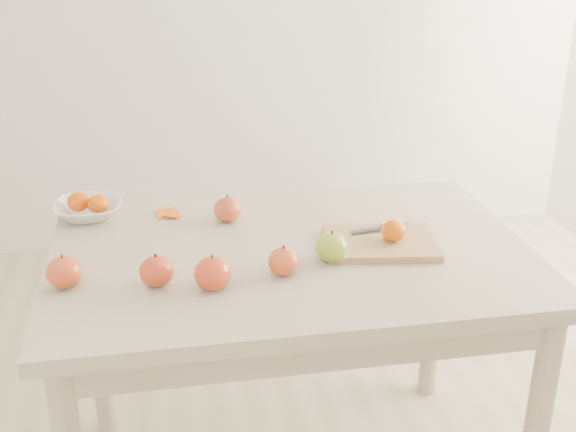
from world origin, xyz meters
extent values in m
cube|color=beige|center=(0.00, 0.00, 0.73)|extent=(1.20, 0.80, 0.04)
cylinder|color=#BCAA8E|center=(-0.54, 0.34, 0.35)|extent=(0.06, 0.06, 0.71)
cylinder|color=#BCAA8E|center=(0.54, 0.34, 0.35)|extent=(0.06, 0.06, 0.71)
cube|color=tan|center=(0.23, -0.02, 0.76)|extent=(0.31, 0.24, 0.02)
ellipsoid|color=#E45108|center=(0.26, -0.03, 0.80)|extent=(0.06, 0.06, 0.05)
imported|color=white|center=(-0.52, 0.30, 0.77)|extent=(0.19, 0.19, 0.05)
ellipsoid|color=#E35608|center=(-0.54, 0.31, 0.79)|extent=(0.06, 0.06, 0.05)
ellipsoid|color=orange|center=(-0.49, 0.29, 0.79)|extent=(0.06, 0.06, 0.05)
cube|color=#D6530F|center=(-0.30, 0.28, 0.75)|extent=(0.07, 0.06, 0.01)
cube|color=#D84B0F|center=(-0.29, 0.26, 0.75)|extent=(0.06, 0.05, 0.01)
cube|color=silver|center=(0.29, 0.05, 0.78)|extent=(0.08, 0.03, 0.01)
cube|color=#383B40|center=(0.21, 0.03, 0.78)|extent=(0.10, 0.03, 0.00)
ellipsoid|color=#6F9513|center=(0.08, -0.08, 0.79)|extent=(0.08, 0.08, 0.07)
ellipsoid|color=#A2230F|center=(-0.04, -0.13, 0.78)|extent=(0.07, 0.07, 0.07)
ellipsoid|color=maroon|center=(-0.33, -0.13, 0.79)|extent=(0.08, 0.08, 0.07)
ellipsoid|color=maroon|center=(-0.54, -0.10, 0.79)|extent=(0.08, 0.08, 0.07)
ellipsoid|color=maroon|center=(-0.14, 0.21, 0.78)|extent=(0.08, 0.08, 0.07)
ellipsoid|color=maroon|center=(-0.21, -0.17, 0.79)|extent=(0.09, 0.09, 0.08)
camera|label=1|loc=(-0.30, -1.61, 1.54)|focal=45.00mm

